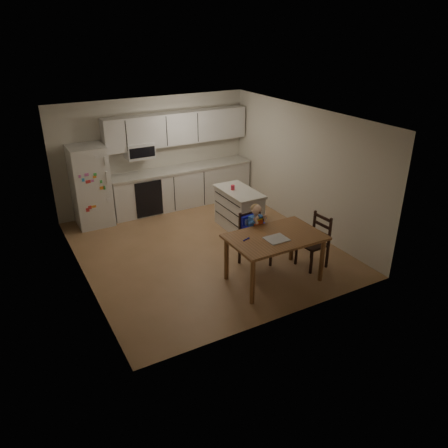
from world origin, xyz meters
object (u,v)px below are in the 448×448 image
at_px(refrigerator, 91,186).
at_px(red_cup, 233,187).
at_px(kitchen_island, 239,210).
at_px(dining_table, 275,242).
at_px(chair_booster, 254,228).
at_px(chair_side, 317,237).

relative_size(refrigerator, red_cup, 17.07).
bearing_deg(kitchen_island, dining_table, -104.40).
bearing_deg(red_cup, kitchen_island, -44.47).
bearing_deg(red_cup, dining_table, -101.28).
relative_size(red_cup, chair_booster, 0.09).
bearing_deg(dining_table, refrigerator, 118.86).
bearing_deg(refrigerator, kitchen_island, -33.98).
relative_size(chair_booster, chair_side, 1.22).
xyz_separation_m(refrigerator, dining_table, (2.05, -3.73, -0.14)).
distance_m(refrigerator, dining_table, 4.26).
bearing_deg(chair_side, dining_table, -90.76).
xyz_separation_m(dining_table, chair_side, (0.94, 0.06, -0.17)).
bearing_deg(chair_booster, refrigerator, 116.73).
xyz_separation_m(refrigerator, chair_booster, (2.05, -3.11, -0.15)).
bearing_deg(refrigerator, dining_table, -61.14).
bearing_deg(dining_table, red_cup, 78.72).
bearing_deg(red_cup, chair_booster, -106.01).
xyz_separation_m(red_cup, chair_side, (0.53, -2.03, -0.37)).
bearing_deg(refrigerator, chair_booster, -56.62).
xyz_separation_m(dining_table, chair_booster, (-0.01, 0.62, -0.01)).
relative_size(kitchen_island, chair_side, 1.22).
distance_m(dining_table, chair_side, 0.96).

